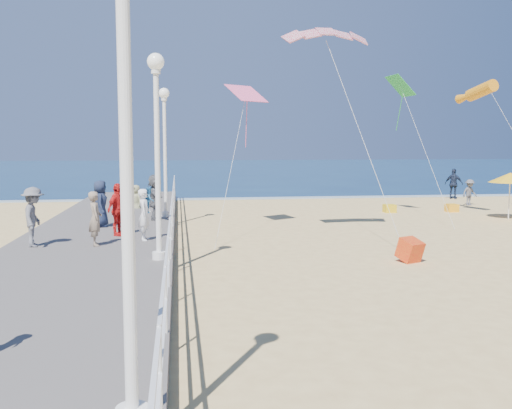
{
  "coord_description": "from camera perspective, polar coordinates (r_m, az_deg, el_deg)",
  "views": [
    {
      "loc": [
        -4.83,
        -14.98,
        3.4
      ],
      "look_at": [
        -2.5,
        2.0,
        1.6
      ],
      "focal_mm": 40.0,
      "sensor_mm": 36.0,
      "label": 1
    }
  ],
  "objects": [
    {
      "name": "kite_diamond_green",
      "position": [
        27.98,
        14.23,
        11.43
      ],
      "size": [
        1.1,
        1.42,
        0.94
      ],
      "primitive_type": "cube",
      "rotation": [
        0.77,
        0.0,
        1.67
      ],
      "color": "green"
    },
    {
      "name": "ocean",
      "position": [
        80.19,
        -4.35,
        3.57
      ],
      "size": [
        160.0,
        90.0,
        0.05
      ],
      "primitive_type": "cube",
      "color": "navy",
      "rests_on": "ground"
    },
    {
      "name": "beach_chair_left",
      "position": [
        29.51,
        13.21,
        -0.38
      ],
      "size": [
        0.55,
        0.55,
        0.4
      ],
      "primitive_type": "cube",
      "color": "yellow",
      "rests_on": "ground"
    },
    {
      "name": "ground",
      "position": [
        16.1,
        9.89,
        -6.29
      ],
      "size": [
        160.0,
        160.0,
        0.0
      ],
      "primitive_type": "plane",
      "color": "#E6C478",
      "rests_on": "ground"
    },
    {
      "name": "boardwalk",
      "position": [
        15.55,
        -17.63,
        -6.17
      ],
      "size": [
        5.0,
        44.0,
        0.4
      ],
      "primitive_type": "cube",
      "color": "#67625D",
      "rests_on": "ground"
    },
    {
      "name": "woman_holding_toddler",
      "position": [
        18.23,
        -11.08,
        -1.01
      ],
      "size": [
        0.45,
        0.63,
        1.62
      ],
      "primitive_type": "imported",
      "rotation": [
        0.0,
        0.0,
        1.47
      ],
      "color": "white",
      "rests_on": "boardwalk"
    },
    {
      "name": "beach_walker_b",
      "position": [
        37.92,
        19.17,
        1.97
      ],
      "size": [
        1.13,
        1.11,
        1.91
      ],
      "primitive_type": "imported",
      "rotation": [
        0.0,
        0.0,
        2.38
      ],
      "color": "#1A233A",
      "rests_on": "ground"
    },
    {
      "name": "lamp_post_mid",
      "position": [
        14.99,
        -9.88,
        6.9
      ],
      "size": [
        0.44,
        0.44,
        5.32
      ],
      "color": "white",
      "rests_on": "boardwalk"
    },
    {
      "name": "spectator_4",
      "position": [
        21.59,
        -15.3,
        0.08
      ],
      "size": [
        0.63,
        0.89,
        1.71
      ],
      "primitive_type": "imported",
      "rotation": [
        0.0,
        0.0,
        1.68
      ],
      "color": "#1B243D",
      "rests_on": "boardwalk"
    },
    {
      "name": "spectator_3",
      "position": [
        19.35,
        -13.68,
        -0.5
      ],
      "size": [
        0.85,
        1.1,
        1.74
      ],
      "primitive_type": "imported",
      "rotation": [
        0.0,
        0.0,
        1.08
      ],
      "color": "red",
      "rests_on": "boardwalk"
    },
    {
      "name": "spectator_2",
      "position": [
        18.03,
        -21.36,
        -1.16
      ],
      "size": [
        0.72,
        1.18,
        1.77
      ],
      "primitive_type": "imported",
      "rotation": [
        0.0,
        0.0,
        1.63
      ],
      "color": "#5D5D62",
      "rests_on": "boardwalk"
    },
    {
      "name": "toddler_held",
      "position": [
        18.33,
        -10.61,
        0.45
      ],
      "size": [
        0.35,
        0.43,
        0.82
      ],
      "primitive_type": "imported",
      "rotation": [
        0.0,
        0.0,
        1.47
      ],
      "color": "teal",
      "rests_on": "boardwalk"
    },
    {
      "name": "kite_diamond_pink",
      "position": [
        22.89,
        -0.98,
        11.05
      ],
      "size": [
        1.75,
        1.69,
        0.73
      ],
      "primitive_type": "cube",
      "rotation": [
        0.56,
        0.0,
        0.55
      ],
      "color": "#FA5C91"
    },
    {
      "name": "railing",
      "position": [
        15.13,
        -8.58,
        -2.24
      ],
      "size": [
        0.05,
        42.0,
        0.55
      ],
      "color": "white",
      "rests_on": "boardwalk"
    },
    {
      "name": "surf_line",
      "position": [
        35.96,
        -0.06,
        0.62
      ],
      "size": [
        160.0,
        1.2,
        0.04
      ],
      "primitive_type": "cube",
      "color": "silver",
      "rests_on": "ground"
    },
    {
      "name": "beach_walker_c",
      "position": [
        27.67,
        -11.89,
        0.38
      ],
      "size": [
        0.84,
        0.87,
        1.51
      ],
      "primitive_type": "imported",
      "rotation": [
        0.0,
        0.0,
        -0.89
      ],
      "color": "#919164",
      "rests_on": "ground"
    },
    {
      "name": "kite_windsock",
      "position": [
        28.35,
        21.61,
        10.55
      ],
      "size": [
        1.03,
        2.8,
        1.11
      ],
      "primitive_type": "cylinder",
      "rotation": [
        1.36,
        0.0,
        0.17
      ],
      "color": "orange"
    },
    {
      "name": "box_kite",
      "position": [
        17.16,
        15.14,
        -4.62
      ],
      "size": [
        0.79,
        0.87,
        0.74
      ],
      "primitive_type": "cube",
      "rotation": [
        0.31,
        0.0,
        0.42
      ],
      "color": "red",
      "rests_on": "ground"
    },
    {
      "name": "spectator_5",
      "position": [
        23.11,
        -10.06,
        0.72
      ],
      "size": [
        0.64,
        1.72,
        1.83
      ],
      "primitive_type": "imported",
      "rotation": [
        0.0,
        0.0,
        1.63
      ],
      "color": "slate",
      "rests_on": "boardwalk"
    },
    {
      "name": "lamp_post_far",
      "position": [
        23.98,
        -9.11,
        6.55
      ],
      "size": [
        0.44,
        0.44,
        5.32
      ],
      "color": "white",
      "rests_on": "boardwalk"
    },
    {
      "name": "lamp_post_near",
      "position": [
        6.01,
        -12.93,
        8.32
      ],
      "size": [
        0.44,
        0.44,
        5.32
      ],
      "color": "white",
      "rests_on": "boardwalk"
    },
    {
      "name": "beach_chair_right",
      "position": [
        30.64,
        18.99,
        -0.32
      ],
      "size": [
        0.55,
        0.55,
        0.4
      ],
      "primitive_type": "cube",
      "color": "#F8A41A",
      "rests_on": "ground"
    },
    {
      "name": "spectator_6",
      "position": [
        17.61,
        -15.78,
        -1.36
      ],
      "size": [
        0.5,
        0.66,
        1.63
      ],
      "primitive_type": "imported",
      "rotation": [
        0.0,
        0.0,
        1.78
      ],
      "color": "gray",
      "rests_on": "boardwalk"
    },
    {
      "name": "kite_parafoil",
      "position": [
        20.88,
        7.03,
        16.79
      ],
      "size": [
        3.05,
        0.94,
        0.65
      ],
      "primitive_type": null,
      "rotation": [
        0.44,
        0.0,
        0.0
      ],
      "color": "red"
    },
    {
      "name": "beach_walker_a",
      "position": [
        34.15,
        20.58,
        1.14
      ],
      "size": [
        1.05,
        0.77,
        1.46
      ],
      "primitive_type": "imported",
      "rotation": [
        0.0,
        0.0,
        0.26
      ],
      "color": "#55555A",
      "rests_on": "ground"
    },
    {
      "name": "beach_umbrella",
      "position": [
        28.35,
        24.08,
        2.46
      ],
      "size": [
        1.9,
        1.9,
        2.14
      ],
      "color": "white",
      "rests_on": "ground"
    }
  ]
}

